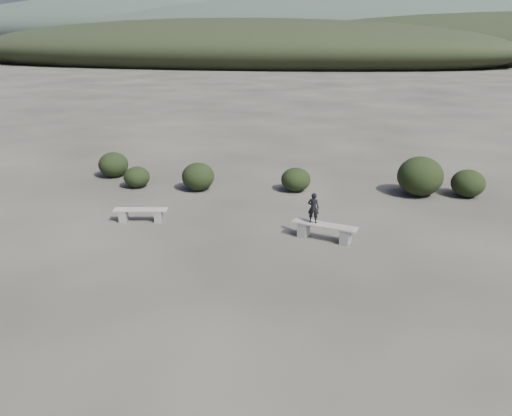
# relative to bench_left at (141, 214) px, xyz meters

# --- Properties ---
(ground) EXTENTS (1200.00, 1200.00, 0.00)m
(ground) POSITION_rel_bench_left_xyz_m (3.91, -4.48, -0.26)
(ground) COLOR #2F2C25
(ground) RESTS_ON ground
(bench_left) EXTENTS (1.75, 0.71, 0.43)m
(bench_left) POSITION_rel_bench_left_xyz_m (0.00, 0.00, 0.00)
(bench_left) COLOR gray
(bench_left) RESTS_ON ground
(bench_right) EXTENTS (1.99, 0.85, 0.49)m
(bench_right) POSITION_rel_bench_left_xyz_m (5.95, -0.25, 0.04)
(bench_right) COLOR gray
(bench_right) RESTS_ON ground
(seated_person) EXTENTS (0.34, 0.23, 0.92)m
(seated_person) POSITION_rel_bench_left_xyz_m (5.60, -0.17, 0.69)
(seated_person) COLOR black
(seated_person) RESTS_ON bench_right
(shrub_a) EXTENTS (1.02, 1.02, 0.84)m
(shrub_a) POSITION_rel_bench_left_xyz_m (-1.79, 3.55, 0.16)
(shrub_a) COLOR black
(shrub_a) RESTS_ON ground
(shrub_b) EXTENTS (1.26, 1.26, 1.08)m
(shrub_b) POSITION_rel_bench_left_xyz_m (0.71, 3.72, 0.28)
(shrub_b) COLOR black
(shrub_b) RESTS_ON ground
(shrub_c) EXTENTS (1.14, 1.14, 0.92)m
(shrub_c) POSITION_rel_bench_left_xyz_m (4.44, 4.40, 0.20)
(shrub_c) COLOR black
(shrub_c) RESTS_ON ground
(shrub_d) EXTENTS (1.69, 1.69, 1.48)m
(shrub_d) POSITION_rel_bench_left_xyz_m (9.07, 4.87, 0.48)
(shrub_d) COLOR black
(shrub_d) RESTS_ON ground
(shrub_e) EXTENTS (1.23, 1.23, 1.03)m
(shrub_e) POSITION_rel_bench_left_xyz_m (10.82, 5.08, 0.25)
(shrub_e) COLOR black
(shrub_e) RESTS_ON ground
(shrub_f) EXTENTS (1.24, 1.24, 1.05)m
(shrub_f) POSITION_rel_bench_left_xyz_m (-3.43, 4.78, 0.27)
(shrub_f) COLOR black
(shrub_f) RESTS_ON ground
(mountain_ridges) EXTENTS (500.00, 400.00, 56.00)m
(mountain_ridges) POSITION_rel_bench_left_xyz_m (-3.57, 334.58, 10.58)
(mountain_ridges) COLOR black
(mountain_ridges) RESTS_ON ground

